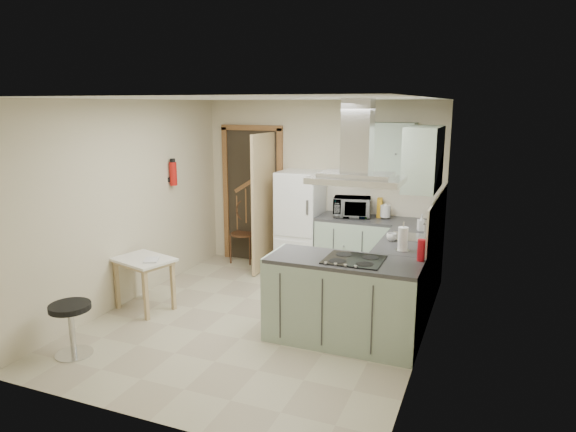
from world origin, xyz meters
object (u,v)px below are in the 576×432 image
at_px(stool, 72,329).
at_px(drop_leaf_table, 145,284).
at_px(bentwood_chair, 243,234).
at_px(fridge, 300,222).
at_px(microwave, 352,207).
at_px(peninsula, 343,301).
at_px(extractor_hood, 356,180).

bearing_deg(stool, drop_leaf_table, 92.75).
bearing_deg(bentwood_chair, fridge, -14.76).
xyz_separation_m(bentwood_chair, stool, (-0.17, -3.41, -0.18)).
xyz_separation_m(drop_leaf_table, microwave, (2.01, 2.03, 0.72)).
relative_size(peninsula, microwave, 3.09).
height_order(peninsula, drop_leaf_table, peninsula).
distance_m(fridge, drop_leaf_table, 2.42).
relative_size(fridge, microwave, 2.99).
distance_m(extractor_hood, drop_leaf_table, 2.92).
height_order(peninsula, stool, peninsula).
bearing_deg(extractor_hood, microwave, 105.69).
height_order(drop_leaf_table, microwave, microwave).
xyz_separation_m(extractor_hood, stool, (-2.50, -1.29, -1.45)).
relative_size(bentwood_chair, microwave, 1.78).
bearing_deg(fridge, bentwood_chair, 171.72).
bearing_deg(drop_leaf_table, microwave, 61.21).
bearing_deg(stool, extractor_hood, 27.20).
xyz_separation_m(drop_leaf_table, stool, (0.06, -1.23, -0.05)).
height_order(extractor_hood, drop_leaf_table, extractor_hood).
height_order(drop_leaf_table, stool, drop_leaf_table).
bearing_deg(microwave, stool, -132.62).
height_order(fridge, stool, fridge).
bearing_deg(fridge, stool, -109.84).
bearing_deg(microwave, fridge, 167.88).
bearing_deg(peninsula, fridge, 121.74).
bearing_deg(fridge, drop_leaf_table, -121.30).
bearing_deg(extractor_hood, fridge, 123.79).
relative_size(drop_leaf_table, stool, 1.28).
relative_size(fridge, extractor_hood, 1.67).
xyz_separation_m(peninsula, drop_leaf_table, (-2.46, -0.06, -0.13)).
height_order(peninsula, extractor_hood, extractor_hood).
xyz_separation_m(fridge, stool, (-1.18, -3.27, -0.48)).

